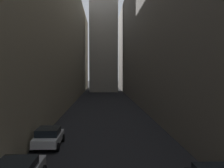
# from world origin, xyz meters

# --- Properties ---
(ground_plane) EXTENTS (264.00, 264.00, 0.00)m
(ground_plane) POSITION_xyz_m (0.00, 48.00, 0.00)
(ground_plane) COLOR black
(building_block_left) EXTENTS (13.99, 108.00, 23.23)m
(building_block_left) POSITION_xyz_m (-12.49, 50.00, 11.62)
(building_block_left) COLOR gray
(building_block_left) RESTS_ON ground
(building_block_right) EXTENTS (13.63, 108.00, 24.99)m
(building_block_right) POSITION_xyz_m (12.32, 50.00, 12.49)
(building_block_right) COLOR #60594F
(building_block_right) RESTS_ON ground
(parked_car_left_far) EXTENTS (1.95, 3.98, 1.39)m
(parked_car_left_far) POSITION_xyz_m (-4.40, 25.11, 0.73)
(parked_car_left_far) COLOR silver
(parked_car_left_far) RESTS_ON ground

